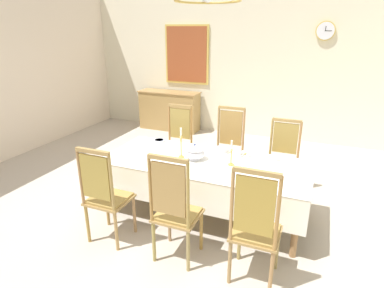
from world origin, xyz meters
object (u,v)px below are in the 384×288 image
at_px(spoon_primary, 231,151).
at_px(spoon_secondary, 245,154).
at_px(chair_south_b, 175,208).
at_px(candlestick_east, 231,156).
at_px(bowl_near_right, 237,153).
at_px(chair_south_a, 105,194).
at_px(chair_north_a, 177,141).
at_px(chandelier, 208,0).
at_px(soup_tureen, 195,152).
at_px(mounted_clock, 326,31).
at_px(chair_south_c, 255,226).
at_px(framed_painting, 187,55).
at_px(dining_table, 205,167).
at_px(candlestick_west, 181,145).
at_px(bowl_near_left, 221,149).
at_px(bowl_far_left, 159,141).
at_px(sideboard, 170,110).
at_px(chair_north_b, 228,147).
at_px(chair_north_c, 282,157).

height_order(spoon_primary, spoon_secondary, same).
relative_size(chair_south_b, candlestick_east, 3.85).
height_order(chair_south_b, bowl_near_right, chair_south_b).
distance_m(chair_south_a, chair_north_a, 1.86).
distance_m(candlestick_east, chandelier, 1.73).
height_order(chair_south_a, soup_tureen, chair_south_a).
xyz_separation_m(chair_south_a, mounted_clock, (1.94, 4.38, 1.65)).
bearing_deg(chair_north_a, soup_tureen, 125.91).
xyz_separation_m(chair_south_c, mounted_clock, (0.31, 4.38, 1.63)).
bearing_deg(framed_painting, mounted_clock, -0.19).
bearing_deg(soup_tureen, candlestick_east, -0.00).
xyz_separation_m(dining_table, candlestick_west, (-0.32, 0.00, 0.24)).
bearing_deg(spoon_secondary, spoon_primary, -176.43).
distance_m(bowl_near_left, chandelier, 1.84).
xyz_separation_m(bowl_far_left, sideboard, (-1.21, 2.80, -0.31)).
relative_size(soup_tureen, bowl_near_right, 1.80).
relative_size(chair_south_a, chair_north_b, 0.96).
relative_size(candlestick_east, mounted_clock, 0.88).
height_order(dining_table, bowl_far_left, bowl_far_left).
bearing_deg(chandelier, bowl_far_left, 154.39).
distance_m(soup_tureen, bowl_far_left, 0.83).
distance_m(sideboard, mounted_clock, 3.67).
height_order(chair_south_a, spoon_secondary, chair_south_a).
relative_size(bowl_near_right, sideboard, 0.10).
xyz_separation_m(chair_south_a, chair_north_b, (0.84, 1.86, 0.02)).
distance_m(chair_north_a, mounted_clock, 3.58).
relative_size(soup_tureen, candlestick_west, 0.65).
height_order(bowl_near_left, sideboard, sideboard).
bearing_deg(chair_north_c, dining_table, 48.45).
height_order(bowl_far_left, chandelier, chandelier).
height_order(dining_table, chandelier, chandelier).
bearing_deg(sideboard, soup_tureen, 121.03).
bearing_deg(spoon_primary, chair_south_b, -86.19).
height_order(chair_north_c, chandelier, chandelier).
xyz_separation_m(dining_table, sideboard, (-2.07, 3.21, -0.22)).
bearing_deg(bowl_far_left, candlestick_east, -19.16).
bearing_deg(chair_south_c, bowl_far_left, 141.28).
relative_size(candlestick_east, sideboard, 0.22).
bearing_deg(spoon_secondary, candlestick_west, -140.95).
xyz_separation_m(chair_north_b, bowl_near_left, (0.05, -0.54, 0.16)).
relative_size(chair_north_c, spoon_secondary, 6.21).
relative_size(chair_north_b, mounted_clock, 3.38).
relative_size(candlestick_west, framed_painting, 0.30).
distance_m(chair_south_c, chandelier, 2.31).
height_order(chair_north_b, chair_north_c, chair_north_b).
distance_m(dining_table, chair_north_a, 1.24).
relative_size(chair_north_c, bowl_near_right, 7.75).
bearing_deg(spoon_primary, soup_tureen, -117.66).
bearing_deg(mounted_clock, chair_north_b, -113.73).
relative_size(candlestick_east, spoon_primary, 1.78).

